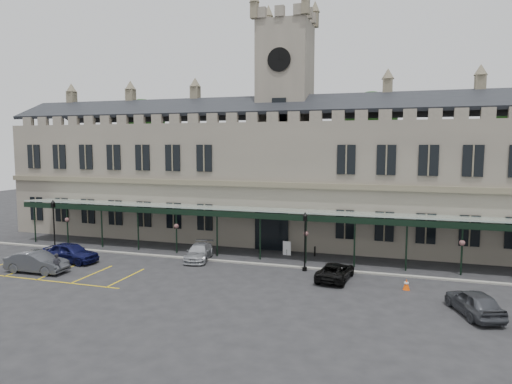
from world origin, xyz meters
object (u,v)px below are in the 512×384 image
(car_taxi, at_px, (199,252))
(sign_board, at_px, (287,248))
(person_a, at_px, (57,265))
(car_left_a, at_px, (71,253))
(station_building, at_px, (285,178))
(clock_tower, at_px, (285,113))
(traffic_cone, at_px, (406,284))
(car_left_b, at_px, (37,262))
(car_van, at_px, (335,271))
(lamp_post_left, at_px, (54,220))
(car_right_a, at_px, (474,302))
(lamp_post_mid, at_px, (305,236))

(car_taxi, bearing_deg, sign_board, 18.43)
(person_a, bearing_deg, car_left_a, 92.73)
(station_building, bearing_deg, clock_tower, 90.00)
(traffic_cone, distance_m, car_left_b, 27.72)
(station_building, distance_m, person_a, 23.11)
(station_building, bearing_deg, car_van, -61.25)
(station_building, relative_size, traffic_cone, 79.98)
(station_building, relative_size, lamp_post_left, 12.66)
(clock_tower, xyz_separation_m, car_right_a, (15.66, -17.50, -12.34))
(lamp_post_mid, bearing_deg, traffic_cone, -18.60)
(car_left_b, bearing_deg, car_van, -79.15)
(sign_board, relative_size, car_left_a, 0.26)
(station_building, bearing_deg, traffic_cone, -48.73)
(lamp_post_left, height_order, car_taxi, lamp_post_left)
(station_building, height_order, car_left_b, station_building)
(lamp_post_mid, xyz_separation_m, car_taxi, (-9.39, 0.69, -2.10))
(car_left_b, relative_size, car_taxi, 1.06)
(clock_tower, relative_size, car_left_b, 5.02)
(lamp_post_mid, bearing_deg, station_building, 111.58)
(station_building, bearing_deg, car_right_a, -48.03)
(clock_tower, height_order, traffic_cone, clock_tower)
(station_building, relative_size, car_left_a, 12.24)
(clock_tower, xyz_separation_m, lamp_post_mid, (4.39, -11.18, -10.33))
(lamp_post_mid, bearing_deg, car_right_a, -29.28)
(car_right_a, bearing_deg, lamp_post_mid, -49.01)
(traffic_cone, xyz_separation_m, person_a, (-25.18, -4.48, 0.50))
(car_left_b, height_order, person_a, person_a)
(sign_board, bearing_deg, car_left_b, -141.56)
(car_right_a, distance_m, person_a, 28.87)
(lamp_post_left, xyz_separation_m, sign_board, (21.59, 4.33, -2.19))
(lamp_post_left, distance_m, sign_board, 22.13)
(lamp_post_left, bearing_deg, car_van, -4.08)
(lamp_post_mid, distance_m, traffic_cone, 8.36)
(station_building, distance_m, car_left_a, 21.55)
(traffic_cone, distance_m, car_taxi, 17.29)
(car_van, bearing_deg, traffic_cone, 176.49)
(lamp_post_left, xyz_separation_m, traffic_cone, (31.71, -2.79, -2.44))
(station_building, relative_size, car_taxi, 12.88)
(car_van, bearing_deg, lamp_post_mid, -26.00)
(sign_board, bearing_deg, lamp_post_left, -163.13)
(traffic_cone, height_order, car_van, car_van)
(car_left_a, bearing_deg, car_left_b, 176.18)
(lamp_post_left, distance_m, traffic_cone, 31.92)
(car_right_a, bearing_deg, car_left_b, -19.17)
(car_left_a, bearing_deg, clock_tower, -42.24)
(station_building, xyz_separation_m, sign_board, (1.86, -6.52, -5.85))
(lamp_post_left, height_order, car_left_b, lamp_post_left)
(traffic_cone, distance_m, car_right_a, 5.29)
(traffic_cone, height_order, car_right_a, car_right_a)
(station_building, xyz_separation_m, car_left_b, (-15.44, -17.72, -5.65))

